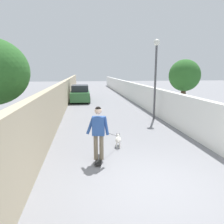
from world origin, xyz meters
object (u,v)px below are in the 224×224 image
(person_skateboarder, at_px, (98,129))
(tree_right_near, at_px, (184,76))
(lamp_post, at_px, (156,66))
(car_near, at_px, (80,94))
(skateboard, at_px, (99,160))
(dog, at_px, (118,139))

(person_skateboarder, bearing_deg, tree_right_near, -43.91)
(lamp_post, relative_size, car_near, 1.15)
(car_near, bearing_deg, skateboard, -176.91)
(person_skateboarder, relative_size, dog, 1.06)
(tree_right_near, bearing_deg, dog, 133.60)
(car_near, bearing_deg, tree_right_near, -139.85)
(tree_right_near, height_order, lamp_post, lamp_post)
(lamp_post, relative_size, dog, 2.85)
(tree_right_near, relative_size, dog, 2.19)
(dog, xyz_separation_m, car_near, (12.24, 1.57, 0.44))
(tree_right_near, distance_m, skateboard, 8.57)
(dog, bearing_deg, skateboard, 147.02)
(skateboard, xyz_separation_m, car_near, (13.53, 0.73, 0.65))
(tree_right_near, distance_m, person_skateboarder, 8.34)
(person_skateboarder, distance_m, car_near, 13.56)
(person_skateboarder, distance_m, dog, 1.74)
(skateboard, bearing_deg, tree_right_near, -43.91)
(lamp_post, relative_size, skateboard, 5.58)
(lamp_post, distance_m, dog, 5.87)
(person_skateboarder, xyz_separation_m, car_near, (13.53, 0.73, -0.36))
(lamp_post, height_order, dog, lamp_post)
(tree_right_near, xyz_separation_m, lamp_post, (-0.37, 1.97, 0.58))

